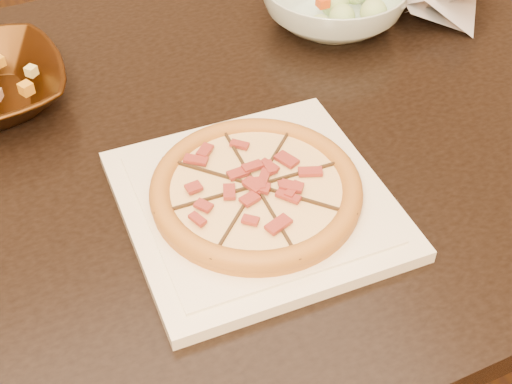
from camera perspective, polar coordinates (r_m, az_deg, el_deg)
dining_table at (r=1.05m, az=-8.10°, el=-0.65°), size 1.46×0.94×0.75m
plate at (r=0.88m, az=0.00°, el=-0.91°), size 0.33×0.33×0.02m
pizza at (r=0.86m, az=-0.00°, el=0.18°), size 0.26×0.26×0.03m
salad_bowl at (r=1.23m, az=6.23°, el=14.84°), size 0.31×0.31×0.08m
cling_film at (r=1.29m, az=15.20°, el=14.45°), size 0.19×0.17×0.05m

